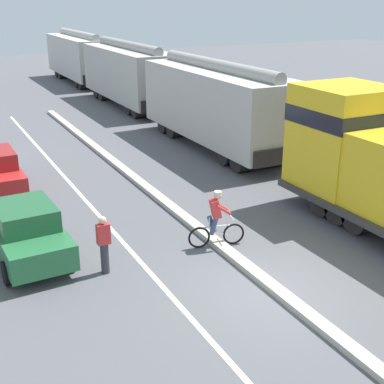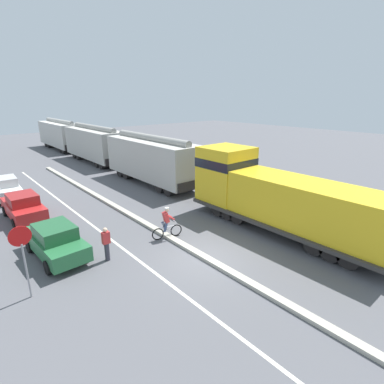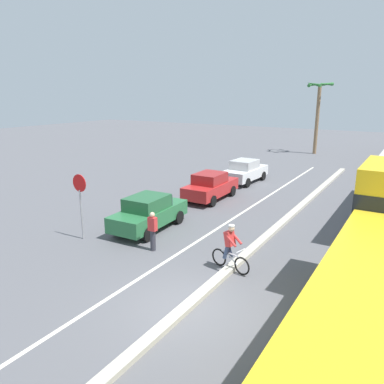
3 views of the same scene
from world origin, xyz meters
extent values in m
plane|color=#56565B|center=(0.00, 0.00, 0.00)|extent=(120.00, 120.00, 0.00)
cube|color=#B2AD9E|center=(0.00, 6.00, 0.08)|extent=(0.36, 36.00, 0.16)
cube|color=silver|center=(-2.40, 6.00, 0.00)|extent=(0.14, 36.00, 0.01)
cube|color=gold|center=(5.28, 3.68, 2.45)|extent=(2.80, 2.80, 3.50)
cube|color=black|center=(5.28, 3.68, 3.24)|extent=(2.83, 2.83, 0.56)
cylinder|color=black|center=(5.28, 3.27, 0.50)|extent=(2.40, 1.00, 1.00)
cylinder|color=black|center=(5.28, 2.47, 0.50)|extent=(2.40, 1.00, 1.00)
cylinder|color=black|center=(5.28, 1.67, 0.50)|extent=(2.40, 1.00, 1.00)
cube|color=#B2AFA8|center=(5.28, 12.28, 2.15)|extent=(2.90, 10.40, 3.10)
cylinder|color=#97958E|center=(5.28, 12.28, 3.88)|extent=(0.60, 9.88, 0.60)
cube|color=black|center=(5.28, 17.53, 0.95)|extent=(2.61, 0.10, 0.70)
cube|color=black|center=(5.28, 7.03, 0.95)|extent=(2.61, 0.10, 0.70)
cylinder|color=black|center=(5.28, 16.06, 0.45)|extent=(2.46, 0.90, 0.90)
cylinder|color=black|center=(5.28, 14.96, 0.45)|extent=(2.46, 0.90, 0.90)
cylinder|color=black|center=(5.28, 9.61, 0.45)|extent=(2.46, 0.90, 0.90)
cylinder|color=black|center=(5.28, 8.51, 0.45)|extent=(2.46, 0.90, 0.90)
cube|color=#AFADA5|center=(5.28, 23.88, 2.15)|extent=(2.90, 10.40, 3.10)
cylinder|color=gray|center=(5.28, 23.88, 3.88)|extent=(0.60, 9.88, 0.60)
cube|color=black|center=(5.28, 29.13, 0.95)|extent=(2.61, 0.10, 0.70)
cube|color=black|center=(5.28, 18.63, 0.95)|extent=(2.61, 0.10, 0.70)
cylinder|color=black|center=(5.28, 27.66, 0.45)|extent=(2.46, 0.90, 0.90)
cylinder|color=black|center=(5.28, 26.56, 0.45)|extent=(2.46, 0.90, 0.90)
cylinder|color=black|center=(5.28, 21.21, 0.45)|extent=(2.46, 0.90, 0.90)
cylinder|color=black|center=(5.28, 20.11, 0.45)|extent=(2.46, 0.90, 0.90)
cube|color=beige|center=(5.28, 35.48, 2.15)|extent=(2.90, 10.40, 3.10)
cylinder|color=#A4A29B|center=(5.28, 35.48, 3.88)|extent=(0.60, 9.88, 0.60)
cube|color=black|center=(5.28, 40.73, 0.95)|extent=(2.61, 0.10, 0.70)
cube|color=black|center=(5.28, 30.23, 0.95)|extent=(2.61, 0.10, 0.70)
cylinder|color=black|center=(5.28, 39.26, 0.45)|extent=(2.46, 0.90, 0.90)
cylinder|color=black|center=(5.28, 38.16, 0.45)|extent=(2.46, 0.90, 0.90)
cylinder|color=black|center=(5.28, 32.81, 0.45)|extent=(2.46, 0.90, 0.90)
cylinder|color=black|center=(5.28, 31.71, 0.45)|extent=(2.46, 0.90, 0.90)
cube|color=#286B3D|center=(-5.10, 4.68, 0.67)|extent=(1.88, 4.27, 0.70)
cube|color=#225B34|center=(-5.09, 4.53, 1.32)|extent=(1.58, 1.96, 0.60)
cube|color=#1E232D|center=(-5.14, 5.53, 1.27)|extent=(1.43, 0.18, 0.51)
cylinder|color=black|center=(-4.35, 6.02, 0.32)|extent=(0.25, 0.65, 0.64)
cylinder|color=black|center=(-5.85, 3.35, 0.32)|extent=(0.25, 0.65, 0.64)
cylinder|color=black|center=(-4.24, 3.42, 0.32)|extent=(0.25, 0.65, 0.64)
cylinder|color=black|center=(-4.33, 11.98, 0.32)|extent=(0.23, 0.64, 0.64)
cylinder|color=black|center=(-4.30, 9.38, 0.32)|extent=(0.23, 0.64, 0.64)
torus|color=black|center=(0.48, 2.73, 0.33)|extent=(0.66, 0.21, 0.66)
torus|color=black|center=(-0.54, 2.97, 0.33)|extent=(0.66, 0.21, 0.66)
cylinder|color=silver|center=(-0.03, 2.85, 0.63)|extent=(0.78, 0.23, 0.05)
cylinder|color=silver|center=(0.07, 2.82, 0.45)|extent=(0.48, 0.16, 0.36)
cylinder|color=silver|center=(-0.24, 2.90, 0.78)|extent=(0.04, 0.04, 0.30)
cylinder|color=silver|center=(0.41, 2.75, 0.88)|extent=(0.14, 0.48, 0.04)
cylinder|color=#38476B|center=(-0.12, 2.97, 0.68)|extent=(0.33, 0.20, 0.52)
cylinder|color=#38476B|center=(-0.17, 2.78, 0.68)|extent=(0.29, 0.20, 0.52)
cube|color=red|center=(-0.08, 2.86, 1.20)|extent=(0.40, 0.41, 0.57)
sphere|color=beige|center=(-0.01, 2.84, 1.59)|extent=(0.22, 0.22, 0.22)
cylinder|color=white|center=(-0.01, 2.84, 1.69)|extent=(0.22, 0.22, 0.05)
cylinder|color=red|center=(0.15, 2.97, 1.20)|extent=(0.47, 0.19, 0.36)
cylinder|color=red|center=(0.08, 2.66, 1.20)|extent=(0.47, 0.19, 0.36)
cylinder|color=#33333D|center=(-3.45, 2.79, 0.42)|extent=(0.22, 0.22, 0.85)
cube|color=red|center=(-3.45, 2.79, 1.13)|extent=(0.34, 0.22, 0.56)
sphere|color=beige|center=(-3.45, 2.79, 1.52)|extent=(0.20, 0.20, 0.20)
camera|label=1|loc=(-7.13, -9.49, 6.96)|focal=50.00mm
camera|label=2|loc=(-8.44, -8.98, 7.19)|focal=28.00mm
camera|label=3|loc=(5.25, -8.37, 6.17)|focal=35.00mm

